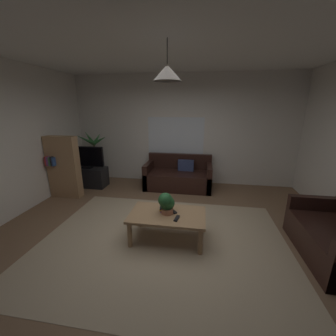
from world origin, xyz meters
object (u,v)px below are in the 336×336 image
Objects in this scene: coffee_table at (167,217)px; potted_plant_on_table at (166,202)px; book_on_table_2 at (164,208)px; pendant_lamp at (167,73)px; remote_on_table_1 at (177,218)px; book_on_table_0 at (164,211)px; tv_stand at (89,177)px; bookshelf_corner at (63,167)px; couch_under_window at (178,177)px; remote_on_table_0 at (173,211)px; potted_palm_corner at (95,161)px; tv at (87,157)px; book_on_table_1 at (164,209)px.

coffee_table is 0.24m from potted_plant_on_table.
book_on_table_2 is 1.93m from pendant_lamp.
book_on_table_2 is 0.82× the size of remote_on_table_1.
potted_plant_on_table reaches higher than book_on_table_0.
pendant_lamp reaches higher than coffee_table.
bookshelf_corner reaches higher than tv_stand.
couch_under_window is 10.38× the size of remote_on_table_1.
remote_on_table_0 is at bearing 43.10° from pendant_lamp.
book_on_table_2 is at bearing 105.32° from book_on_table_0.
bookshelf_corner is (-2.50, -0.97, 0.43)m from couch_under_window.
book_on_table_0 is at bearing 144.44° from remote_on_table_0.
remote_on_table_1 is 1.99m from pendant_lamp.
potted_plant_on_table is at bearing -47.00° from book_on_table_2.
coffee_table is 2.35× the size of pendant_lamp.
book_on_table_0 is 3.29m from potted_palm_corner.
pendant_lamp is (2.58, -1.25, 1.72)m from bookshelf_corner.
remote_on_table_0 is 0.18× the size of tv.
book_on_table_1 reaches higher than remote_on_table_1.
potted_palm_corner reaches higher than book_on_table_0.
book_on_table_2 is 3.28m from potted_palm_corner.
book_on_table_2 is at bearing 131.29° from pendant_lamp.
book_on_table_1 is 0.36× the size of potted_plant_on_table.
potted_plant_on_table is (0.05, -0.04, 0.14)m from book_on_table_1.
remote_on_table_0 is 3.11m from tv_stand.
bookshelf_corner is (-2.74, 1.39, 0.25)m from remote_on_table_1.
book_on_table_1 is at bearing -44.33° from potted_palm_corner.
remote_on_table_0 is at bearing -23.93° from bookshelf_corner.
book_on_table_1 is 3.00m from tv_stand.
couch_under_window is 2.72m from bookshelf_corner.
potted_palm_corner is (-2.40, 2.34, -0.05)m from potted_plant_on_table.
tv is at bearing 103.79° from remote_on_table_0.
remote_on_table_0 is at bearing -37.14° from tv_stand.
book_on_table_1 is 0.09× the size of potted_palm_corner.
remote_on_table_0 is at bearing 3.83° from book_on_table_0.
couch_under_window is 12.59× the size of book_on_table_2.
tv_stand is 0.64× the size of potted_palm_corner.
book_on_table_0 is 0.24× the size of pendant_lamp.
potted_palm_corner is at bearing 98.02° from remote_on_table_0.
couch_under_window is 1.18× the size of potted_palm_corner.
pendant_lamp is at bearing -176.29° from remote_on_table_0.
tv is 1.84× the size of pendant_lamp.
potted_palm_corner reaches higher than potted_plant_on_table.
book_on_table_0 is 0.30m from remote_on_table_1.
coffee_table is at bearing -48.71° from book_on_table_2.
book_on_table_1 is at bearing 142.87° from remote_on_table_0.
remote_on_table_1 is at bearing -41.87° from book_on_table_1.
coffee_table is 9.55× the size of book_on_table_1.
coffee_table is at bearing -25.88° from bookshelf_corner.
tv_stand is at bearing 141.06° from potted_plant_on_table.
remote_on_table_1 is at bearing -107.22° from remote_on_table_0.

